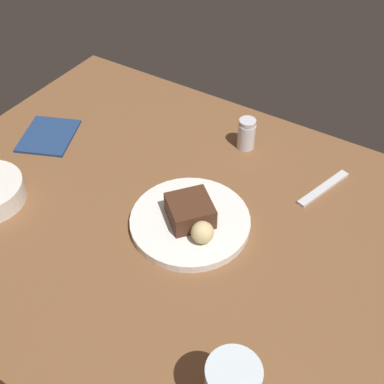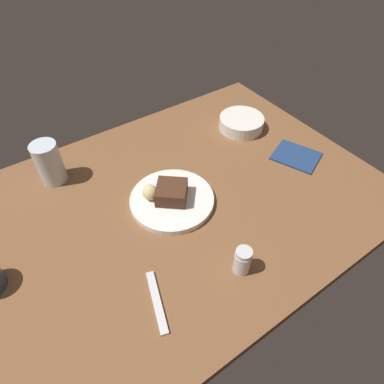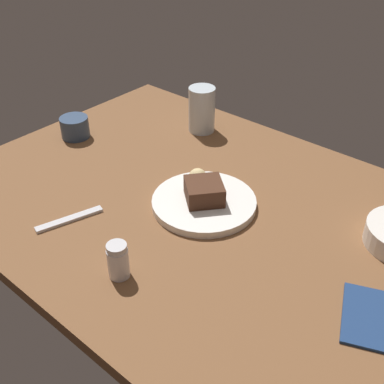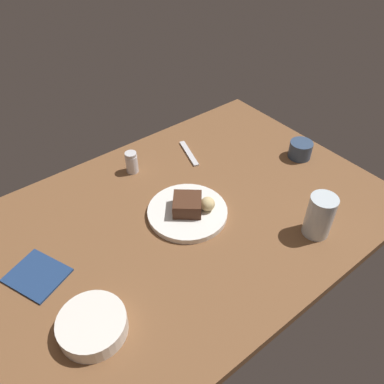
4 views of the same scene
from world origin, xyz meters
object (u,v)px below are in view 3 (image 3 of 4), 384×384
object	(u,v)px
chocolate_cake_slice	(205,192)
folded_napkin	(377,319)
coffee_cup	(75,127)
water_glass	(202,110)
bread_roll	(198,177)
dessert_plate	(204,202)
salt_shaker	(118,261)
dessert_spoon	(69,219)

from	to	relation	value
chocolate_cake_slice	folded_napkin	world-z (taller)	chocolate_cake_slice
folded_napkin	coffee_cup	bearing A→B (deg)	-4.87
water_glass	coffee_cup	world-z (taller)	water_glass
bread_roll	water_glass	world-z (taller)	water_glass
dessert_plate	chocolate_cake_slice	world-z (taller)	chocolate_cake_slice
bread_roll	chocolate_cake_slice	bearing A→B (deg)	144.31
salt_shaker	coffee_cup	xyz separation A→B (cm)	(50.38, -29.26, -0.75)
dessert_plate	bread_roll	xyz separation A→B (cm)	(4.78, -3.32, 3.03)
bread_roll	coffee_cup	bearing A→B (deg)	2.25
chocolate_cake_slice	coffee_cup	bearing A→B (deg)	-2.31
dessert_spoon	folded_napkin	world-z (taller)	dessert_spoon
dessert_spoon	bread_roll	bearing A→B (deg)	-9.97
chocolate_cake_slice	folded_napkin	bearing A→B (deg)	172.27
chocolate_cake_slice	dessert_plate	bearing A→B (deg)	-46.39
dessert_plate	salt_shaker	xyz separation A→B (cm)	(-2.03, 27.66, 2.83)
coffee_cup	folded_napkin	world-z (taller)	coffee_cup
chocolate_cake_slice	water_glass	distance (cm)	37.35
chocolate_cake_slice	water_glass	xyz separation A→B (cm)	(24.33, -28.22, 2.51)
salt_shaker	water_glass	bearing A→B (deg)	-64.89
salt_shaker	water_glass	xyz separation A→B (cm)	(26.02, -55.52, 2.78)
dessert_plate	bread_roll	world-z (taller)	bread_roll
chocolate_cake_slice	folded_napkin	distance (cm)	43.85
dessert_plate	coffee_cup	bearing A→B (deg)	-1.90
folded_napkin	bread_roll	bearing A→B (deg)	-11.16
water_glass	dessert_spoon	size ratio (longest dim) A/B	0.86
water_glass	folded_napkin	bearing A→B (deg)	153.24
water_glass	folded_napkin	distance (cm)	76.00
chocolate_cake_slice	folded_napkin	xyz separation A→B (cm)	(-43.30, 5.88, -3.66)
salt_shaker	dessert_spoon	size ratio (longest dim) A/B	0.50
bread_roll	folded_napkin	bearing A→B (deg)	168.84
folded_napkin	salt_shaker	bearing A→B (deg)	27.24
dessert_spoon	folded_napkin	distance (cm)	64.68
dessert_plate	bread_roll	size ratio (longest dim) A/B	5.47
coffee_cup	bread_roll	bearing A→B (deg)	-177.75
water_glass	folded_napkin	world-z (taller)	water_glass
salt_shaker	dessert_spoon	distance (cm)	21.41
dessert_plate	folded_napkin	xyz separation A→B (cm)	(-43.64, 6.24, -0.57)
salt_shaker	water_glass	size ratio (longest dim) A/B	0.58
salt_shaker	water_glass	distance (cm)	61.38
water_glass	dessert_plate	bearing A→B (deg)	130.73
bread_roll	coffee_cup	distance (cm)	43.62
dessert_plate	coffee_cup	size ratio (longest dim) A/B	3.01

